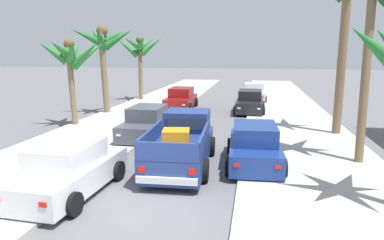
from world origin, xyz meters
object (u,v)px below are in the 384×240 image
object	(u,v)px
pickup_truck	(182,144)
car_left_near	(254,93)
car_right_far	(254,146)
palm_tree_right_fore	(140,47)
car_right_near	(69,170)
car_right_mid	(147,123)
palm_tree_left_mid	(346,0)
car_left_mid	(250,102)
car_left_far	(181,99)
palm_tree_left_fore	(72,55)
palm_tree_right_mid	(104,44)

from	to	relation	value
pickup_truck	car_left_near	world-z (taller)	pickup_truck
car_right_far	palm_tree_right_fore	xyz separation A→B (m)	(-9.65, 15.77, 3.76)
car_right_near	car_right_far	distance (m)	6.44
palm_tree_right_fore	car_right_mid	bearing A→B (deg)	-70.12
car_right_far	palm_tree_left_mid	size ratio (longest dim) A/B	0.53
car_left_mid	car_left_far	distance (m)	5.04
car_right_near	car_left_far	size ratio (longest dim) A/B	1.01
car_right_mid	car_left_far	bearing A→B (deg)	91.40
palm_tree_left_fore	palm_tree_right_fore	size ratio (longest dim) A/B	0.89
car_right_near	car_right_far	world-z (taller)	same
car_right_mid	car_left_far	size ratio (longest dim) A/B	1.00
palm_tree_left_fore	palm_tree_left_mid	distance (m)	14.06
car_right_mid	car_right_far	size ratio (longest dim) A/B	0.99
pickup_truck	car_right_far	size ratio (longest dim) A/B	1.22
pickup_truck	palm_tree_right_fore	distance (m)	18.09
palm_tree_left_fore	palm_tree_right_mid	size ratio (longest dim) A/B	0.84
car_left_far	car_right_far	size ratio (longest dim) A/B	0.99
car_left_mid	palm_tree_left_mid	xyz separation A→B (m)	(4.37, -5.92, 5.76)
car_left_mid	palm_tree_left_mid	size ratio (longest dim) A/B	0.52
car_left_far	palm_tree_right_fore	bearing A→B (deg)	139.43
car_right_near	car_right_mid	distance (m)	6.90
car_left_near	car_right_near	xyz separation A→B (m)	(-5.20, -20.68, 0.00)
car_left_mid	palm_tree_right_mid	distance (m)	10.46
car_right_far	palm_tree_left_mid	xyz separation A→B (m)	(4.02, 5.47, 5.76)
car_right_far	palm_tree_left_fore	xyz separation A→B (m)	(-9.80, 4.95, 3.25)
car_left_far	palm_tree_right_fore	distance (m)	6.81
palm_tree_right_mid	pickup_truck	bearing A→B (deg)	-52.80
car_left_mid	palm_tree_right_fore	bearing A→B (deg)	154.77
car_left_mid	car_left_far	size ratio (longest dim) A/B	1.00
car_left_near	car_right_far	distance (m)	17.03
car_left_far	palm_tree_right_mid	xyz separation A→B (m)	(-4.40, -3.17, 3.90)
car_right_near	car_left_far	world-z (taller)	same
pickup_truck	palm_tree_left_fore	world-z (taller)	palm_tree_left_fore
car_right_near	car_right_far	bearing A→B (deg)	34.54
palm_tree_left_fore	pickup_truck	bearing A→B (deg)	-37.06
car_right_near	palm_tree_left_fore	bearing A→B (deg)	117.56
car_right_mid	palm_tree_right_fore	xyz separation A→B (m)	(-4.53, 12.53, 3.76)
palm_tree_left_fore	palm_tree_left_mid	xyz separation A→B (m)	(13.82, 0.51, 2.51)
car_left_near	palm_tree_right_fore	xyz separation A→B (m)	(-9.54, -1.25, 3.76)
car_left_far	car_right_far	xyz separation A→B (m)	(5.34, -12.08, 0.00)
palm_tree_right_fore	palm_tree_left_mid	world-z (taller)	palm_tree_left_mid
pickup_truck	car_left_mid	xyz separation A→B (m)	(2.27, 11.86, -0.08)
car_right_near	car_right_far	size ratio (longest dim) A/B	1.00
car_right_near	palm_tree_left_mid	distance (m)	14.26
car_left_near	car_right_near	distance (m)	21.32
car_left_mid	palm_tree_left_fore	xyz separation A→B (m)	(-9.45, -6.43, 3.25)
car_right_near	palm_tree_left_fore	distance (m)	10.24
pickup_truck	car_left_far	bearing A→B (deg)	102.25
car_right_near	car_left_mid	size ratio (longest dim) A/B	1.01
car_left_near	palm_tree_left_mid	world-z (taller)	palm_tree_left_mid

